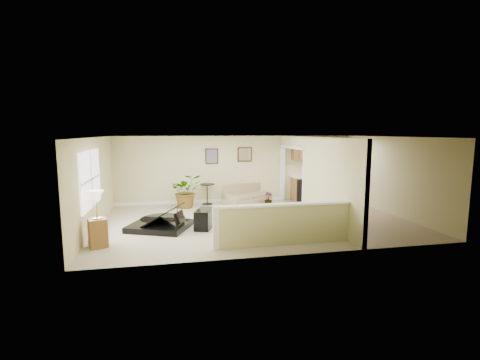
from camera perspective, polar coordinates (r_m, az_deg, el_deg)
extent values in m
plane|color=#BDAD93|center=(10.51, 2.57, -6.69)|extent=(9.00, 9.00, 0.00)
cube|color=#CCC58B|center=(13.18, -0.54, 1.81)|extent=(9.00, 0.04, 2.50)
cube|color=#CCC58B|center=(7.43, 8.20, -3.00)|extent=(9.00, 0.04, 2.50)
cube|color=#CCC58B|center=(10.18, -22.81, -0.61)|extent=(0.04, 6.00, 2.50)
cube|color=#CCC58B|center=(12.16, 23.66, 0.64)|extent=(0.04, 6.00, 2.50)
cube|color=silver|center=(10.17, 2.65, 7.07)|extent=(9.00, 6.00, 0.04)
cube|color=gray|center=(11.66, 17.85, -5.59)|extent=(2.70, 6.00, 0.01)
cube|color=#CCC58B|center=(9.76, 14.65, -0.58)|extent=(0.12, 3.60, 2.50)
cube|color=#CCC58B|center=(12.41, 8.78, 6.21)|extent=(0.12, 2.35, 0.40)
cube|color=#CCC58B|center=(8.30, 7.46, -7.33)|extent=(3.30, 0.12, 0.95)
cube|color=white|center=(8.18, 7.52, -4.02)|extent=(3.40, 0.22, 0.05)
cube|color=white|center=(7.93, -4.02, -7.82)|extent=(0.14, 0.14, 1.00)
cube|color=white|center=(9.66, -23.36, 0.14)|extent=(0.05, 2.15, 1.45)
cube|color=#331D12|center=(12.97, -4.66, 3.91)|extent=(0.48, 0.03, 0.58)
cube|color=#7D4F65|center=(12.95, -4.65, 3.90)|extent=(0.40, 0.01, 0.50)
cube|color=#331D12|center=(13.17, 0.77, 4.21)|extent=(0.55, 0.03, 0.55)
cube|color=silver|center=(13.15, 0.78, 4.21)|extent=(0.46, 0.01, 0.46)
cube|color=brown|center=(14.00, 13.09, -1.34)|extent=(2.30, 0.60, 0.90)
cube|color=silver|center=(13.94, 13.15, 0.57)|extent=(2.36, 0.65, 0.04)
cube|color=black|center=(13.69, 10.05, -1.54)|extent=(0.60, 0.60, 0.84)
cube|color=brown|center=(13.95, 13.08, 4.83)|extent=(2.30, 0.35, 0.75)
cube|color=black|center=(9.72, -13.18, -3.22)|extent=(1.90, 1.79, 0.31)
cylinder|color=black|center=(10.29, -13.96, -2.63)|extent=(1.30, 1.30, 0.31)
cube|color=silver|center=(9.74, -7.86, -3.31)|extent=(0.61, 1.06, 0.02)
cube|color=black|center=(9.78, -13.83, -1.49)|extent=(1.56, 1.57, 0.71)
cube|color=black|center=(9.71, -5.81, -6.33)|extent=(0.66, 0.89, 0.53)
cube|color=tan|center=(12.83, 1.18, -2.97)|extent=(1.87, 1.50, 0.46)
cube|color=tan|center=(13.09, 0.85, -0.67)|extent=(1.58, 0.86, 0.48)
cube|color=tan|center=(12.64, -1.99, -1.68)|extent=(0.55, 0.93, 0.17)
cube|color=tan|center=(12.95, 4.29, -1.47)|extent=(0.55, 0.93, 0.17)
cylinder|color=black|center=(12.86, -5.39, -3.94)|extent=(0.38, 0.38, 0.03)
cylinder|color=black|center=(12.79, -5.41, -2.34)|extent=(0.04, 0.04, 0.74)
cylinder|color=black|center=(12.73, -5.43, -0.70)|extent=(0.53, 0.53, 0.03)
cylinder|color=black|center=(12.42, -8.74, -3.93)|extent=(0.34, 0.34, 0.24)
imported|color=#18521C|center=(12.33, -8.79, -1.77)|extent=(1.18, 1.06, 1.19)
cylinder|color=black|center=(12.58, 4.64, -3.85)|extent=(0.26, 0.26, 0.18)
imported|color=#18521C|center=(12.55, 4.65, -3.13)|extent=(0.36, 0.36, 0.50)
cube|color=brown|center=(8.74, -22.29, -8.03)|extent=(0.50, 0.50, 0.67)
cylinder|color=gold|center=(8.66, -22.41, -5.84)|extent=(0.18, 0.18, 0.02)
cylinder|color=gold|center=(8.61, -22.49, -4.40)|extent=(0.03, 0.03, 0.44)
cone|color=#FFE8D0|center=(8.56, -22.59, -2.58)|extent=(0.36, 0.36, 0.29)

